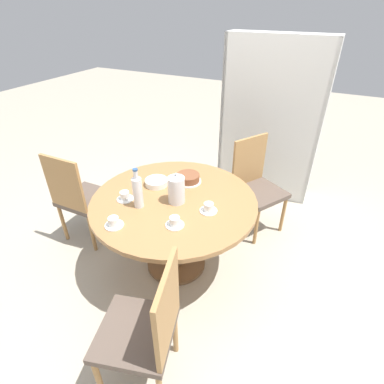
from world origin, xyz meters
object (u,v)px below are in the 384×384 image
object	(u,v)px
coffee_pot	(176,189)
cup_a	(125,196)
chair_c	(256,184)
cup_c	(114,223)
water_bottle	(138,192)
cup_d	(175,222)
cake_main	(188,178)
chair_a	(80,196)
cup_b	(209,208)
bookshelf	(270,122)
chair_b	(146,328)

from	to	relation	value
coffee_pot	cup_a	world-z (taller)	coffee_pot
chair_c	cup_c	distance (m)	1.49
water_bottle	cup_d	xyz separation A→B (m)	(0.35, -0.08, -0.10)
coffee_pot	cake_main	bearing A→B (deg)	100.23
chair_a	cup_a	distance (m)	0.67
chair_c	water_bottle	distance (m)	1.27
cup_c	cup_d	distance (m)	0.42
coffee_pot	cup_b	xyz separation A→B (m)	(0.27, -0.01, -0.09)
coffee_pot	cup_d	distance (m)	0.30
chair_c	water_bottle	xyz separation A→B (m)	(-0.63, -1.05, 0.34)
bookshelf	water_bottle	xyz separation A→B (m)	(-0.53, -1.79, -0.04)
cake_main	cup_a	bearing A→B (deg)	-124.97
cup_d	chair_b	bearing A→B (deg)	-75.77
chair_a	chair_c	xyz separation A→B (m)	(1.40, 0.93, 0.00)
chair_c	coffee_pot	bearing A→B (deg)	-173.71
chair_c	cup_c	xyz separation A→B (m)	(-0.65, -1.32, 0.24)
chair_b	chair_c	bearing A→B (deg)	160.69
water_bottle	chair_c	bearing A→B (deg)	59.02
chair_c	water_bottle	bearing A→B (deg)	-179.79
chair_a	coffee_pot	distance (m)	1.05
chair_a	bookshelf	xyz separation A→B (m)	(1.30, 1.67, 0.38)
chair_a	cup_d	distance (m)	1.16
chair_c	bookshelf	size ratio (longest dim) A/B	0.54
chair_a	chair_c	distance (m)	1.68
cake_main	cup_c	world-z (taller)	cake_main
chair_b	chair_a	bearing A→B (deg)	-138.56
chair_c	chair_a	bearing A→B (deg)	154.80
cup_d	water_bottle	bearing A→B (deg)	166.57
chair_c	cup_b	world-z (taller)	chair_c
bookshelf	cake_main	distance (m)	1.36
bookshelf	cake_main	bearing A→B (deg)	74.68
cake_main	cup_d	xyz separation A→B (m)	(0.18, -0.57, -0.01)
coffee_pot	cake_main	world-z (taller)	coffee_pot
chair_b	cup_c	world-z (taller)	chair_b
cup_a	cup_d	world-z (taller)	same
coffee_pot	cup_b	bearing A→B (deg)	-1.78
chair_c	bookshelf	xyz separation A→B (m)	(-0.10, 0.74, 0.38)
cup_d	cup_a	bearing A→B (deg)	167.70
cup_d	cup_b	bearing A→B (deg)	60.68
chair_b	cake_main	xyz separation A→B (m)	(-0.34, 1.19, 0.24)
bookshelf	chair_c	bearing A→B (deg)	97.81
cup_b	cup_c	bearing A→B (deg)	-139.46
chair_c	cake_main	xyz separation A→B (m)	(-0.46, -0.57, 0.24)
chair_c	coffee_pot	world-z (taller)	coffee_pot
cup_d	cup_c	bearing A→B (deg)	-153.38
water_bottle	cup_b	distance (m)	0.53
chair_b	cup_d	size ratio (longest dim) A/B	7.17
coffee_pot	cup_a	distance (m)	0.41
chair_c	cup_d	world-z (taller)	chair_c
chair_a	chair_b	distance (m)	1.53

